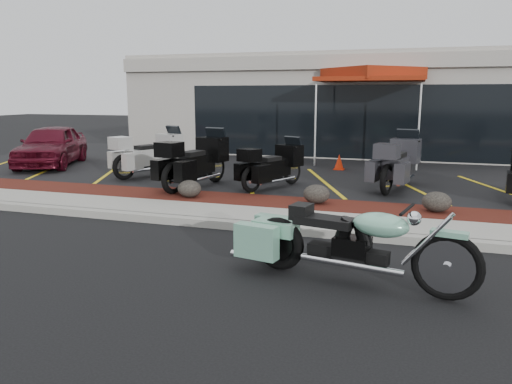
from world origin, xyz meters
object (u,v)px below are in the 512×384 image
(touring_white, at_px, (174,149))
(hero_cruiser, at_px, (448,257))
(parked_car, at_px, (51,145))
(traffic_cone, at_px, (339,162))
(popup_canopy, at_px, (372,77))

(touring_white, bearing_deg, hero_cruiser, -111.68)
(parked_car, distance_m, traffic_cone, 9.41)
(parked_car, xyz_separation_m, traffic_cone, (9.19, 1.98, -0.43))
(touring_white, distance_m, parked_car, 4.54)
(parked_car, bearing_deg, hero_cruiser, -54.41)
(hero_cruiser, distance_m, touring_white, 10.36)
(hero_cruiser, height_order, popup_canopy, popup_canopy)
(traffic_cone, relative_size, popup_canopy, 0.12)
(hero_cruiser, relative_size, touring_white, 1.33)
(hero_cruiser, relative_size, traffic_cone, 6.68)
(popup_canopy, bearing_deg, parked_car, -148.63)
(traffic_cone, bearing_deg, parked_car, -167.82)
(touring_white, relative_size, parked_car, 0.61)
(popup_canopy, bearing_deg, touring_white, -132.67)
(traffic_cone, distance_m, popup_canopy, 3.54)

